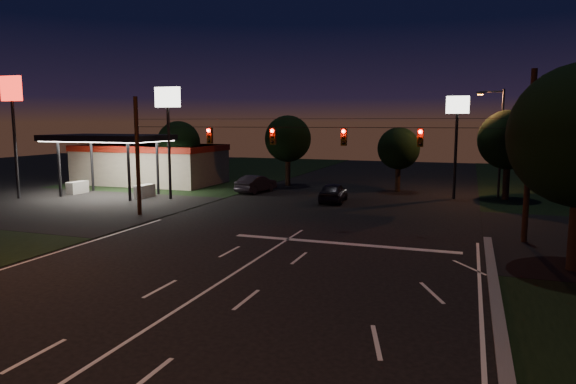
% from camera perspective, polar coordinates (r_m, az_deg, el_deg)
% --- Properties ---
extents(ground, '(140.00, 140.00, 0.00)m').
position_cam_1_polar(ground, '(17.97, -12.71, -12.96)').
color(ground, black).
rests_on(ground, ground).
extents(cross_street_left, '(20.00, 16.00, 0.02)m').
position_cam_1_polar(cross_street_left, '(42.38, -24.17, -1.48)').
color(cross_street_left, black).
rests_on(cross_street_left, ground).
extents(stop_bar, '(12.00, 0.50, 0.01)m').
position_cam_1_polar(stop_bar, '(27.10, 6.01, -5.71)').
color(stop_bar, silver).
rests_on(stop_bar, ground).
extents(utility_pole_right, '(0.30, 0.30, 9.00)m').
position_cam_1_polar(utility_pole_right, '(29.96, 24.71, -5.10)').
color(utility_pole_right, black).
rests_on(utility_pole_right, ground).
extents(utility_pole_left, '(0.28, 0.28, 8.00)m').
position_cam_1_polar(utility_pole_left, '(36.53, -16.13, -2.48)').
color(utility_pole_left, black).
rests_on(utility_pole_left, ground).
extents(signal_span, '(24.00, 0.40, 1.56)m').
position_cam_1_polar(signal_span, '(30.51, 2.18, 6.26)').
color(signal_span, black).
rests_on(signal_span, ground).
extents(gas_station, '(14.20, 16.10, 5.25)m').
position_cam_1_polar(gas_station, '(54.39, -15.26, 3.36)').
color(gas_station, gray).
rests_on(gas_station, ground).
extents(pole_sign_left_near, '(2.20, 0.30, 9.10)m').
position_cam_1_polar(pole_sign_left_near, '(42.91, -13.19, 8.46)').
color(pole_sign_left_near, black).
rests_on(pole_sign_left_near, ground).
extents(pole_sign_left_far, '(2.00, 0.30, 10.00)m').
position_cam_1_polar(pole_sign_left_far, '(47.62, -28.30, 8.42)').
color(pole_sign_left_far, black).
rests_on(pole_sign_left_far, ground).
extents(pole_sign_right, '(1.80, 0.30, 8.40)m').
position_cam_1_polar(pole_sign_right, '(44.16, 18.26, 7.29)').
color(pole_sign_right, black).
rests_on(pole_sign_right, ground).
extents(street_light_right_far, '(2.20, 0.35, 9.00)m').
position_cam_1_polar(street_light_right_far, '(46.21, 22.30, 5.87)').
color(street_light_right_far, black).
rests_on(street_light_right_far, ground).
extents(tree_far_a, '(4.20, 4.20, 6.42)m').
position_cam_1_polar(tree_far_a, '(51.93, -11.97, 5.34)').
color(tree_far_a, black).
rests_on(tree_far_a, ground).
extents(tree_far_b, '(4.60, 4.60, 6.98)m').
position_cam_1_polar(tree_far_b, '(51.24, 0.05, 5.87)').
color(tree_far_b, black).
rests_on(tree_far_b, ground).
extents(tree_far_c, '(3.80, 3.80, 5.86)m').
position_cam_1_polar(tree_far_c, '(47.70, 12.22, 4.70)').
color(tree_far_c, black).
rests_on(tree_far_c, ground).
extents(tree_far_d, '(4.80, 4.80, 7.30)m').
position_cam_1_polar(tree_far_d, '(45.40, 23.32, 5.27)').
color(tree_far_d, black).
rests_on(tree_far_d, ground).
extents(car_oncoming_a, '(2.22, 4.72, 1.56)m').
position_cam_1_polar(car_oncoming_a, '(40.89, 5.05, -0.03)').
color(car_oncoming_a, black).
rests_on(car_oncoming_a, ground).
extents(car_oncoming_b, '(2.43, 4.92, 1.55)m').
position_cam_1_polar(car_oncoming_b, '(46.45, -3.55, 0.91)').
color(car_oncoming_b, black).
rests_on(car_oncoming_b, ground).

